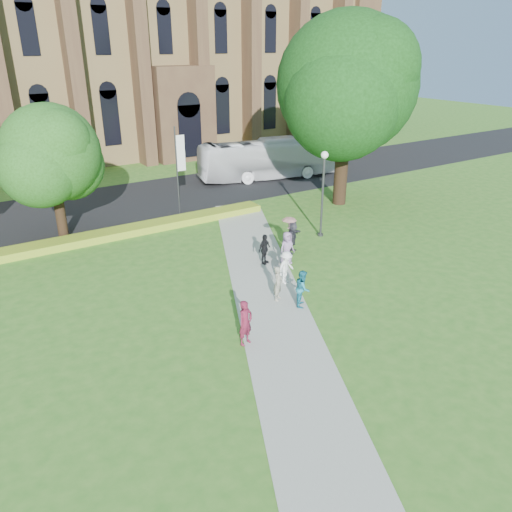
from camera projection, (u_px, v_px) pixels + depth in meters
ground at (283, 312)px, 22.18m from camera, size 160.00×160.00×0.00m
road at (129, 201)px, 37.62m from camera, size 160.00×10.00×0.02m
footpath at (271, 303)px, 22.94m from camera, size 15.58×28.54×0.04m
flower_hedge at (135, 230)px, 31.28m from camera, size 18.00×1.40×0.45m
cathedral at (144, 22)px, 52.71m from camera, size 52.60×18.25×28.00m
streetlamp at (323, 184)px, 29.63m from camera, size 0.44×0.44×5.24m
large_tree at (347, 85)px, 33.84m from camera, size 9.60×9.60×13.20m
street_tree_1 at (51, 154)px, 28.32m from camera, size 5.60×5.60×8.05m
banner_pole_0 at (178, 166)px, 33.63m from camera, size 0.70×0.10×6.00m
tour_coach at (268, 159)px, 43.27m from camera, size 12.50×5.29×3.39m
pedestrian_0 at (245, 323)px, 19.43m from camera, size 0.79×0.64×1.88m
pedestrian_1 at (303, 288)px, 22.35m from camera, size 1.04×1.05×1.71m
pedestrian_2 at (286, 267)px, 24.48m from camera, size 1.22×0.93×1.66m
pedestrian_3 at (264, 249)px, 26.64m from camera, size 1.05×0.73×1.66m
pedestrian_4 at (287, 248)px, 26.60m from camera, size 0.92×0.63×1.81m
pedestrian_5 at (292, 237)px, 28.06m from camera, size 1.72×1.49×1.87m
pedestrian_6 at (278, 283)px, 22.87m from camera, size 0.72×0.69×1.66m
parasol at (289, 225)px, 26.28m from camera, size 1.01×1.01×0.67m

